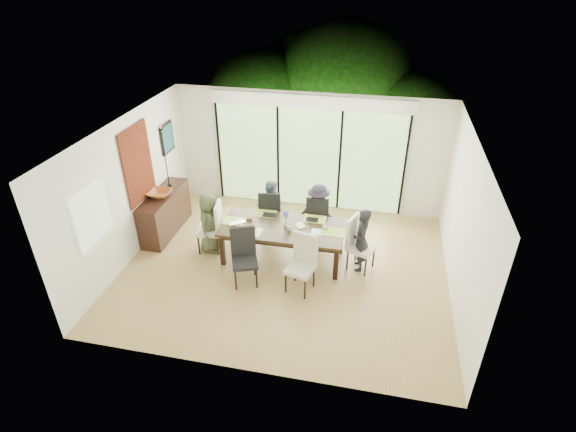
% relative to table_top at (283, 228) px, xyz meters
% --- Properties ---
extents(floor, '(6.00, 5.00, 0.01)m').
position_rel_table_top_xyz_m(floor, '(0.11, -0.29, -0.70)').
color(floor, olive).
rests_on(floor, ground).
extents(ceiling, '(6.00, 5.00, 0.01)m').
position_rel_table_top_xyz_m(ceiling, '(0.11, -0.29, 2.01)').
color(ceiling, white).
rests_on(ceiling, wall_back).
extents(wall_back, '(6.00, 0.02, 2.70)m').
position_rel_table_top_xyz_m(wall_back, '(0.11, 2.22, 0.65)').
color(wall_back, silver).
rests_on(wall_back, floor).
extents(wall_front, '(6.00, 0.02, 2.70)m').
position_rel_table_top_xyz_m(wall_front, '(0.11, -2.80, 0.65)').
color(wall_front, silver).
rests_on(wall_front, floor).
extents(wall_left, '(0.02, 5.00, 2.70)m').
position_rel_table_top_xyz_m(wall_left, '(-2.90, -0.29, 0.65)').
color(wall_left, beige).
rests_on(wall_left, floor).
extents(wall_right, '(0.02, 5.00, 2.70)m').
position_rel_table_top_xyz_m(wall_right, '(3.12, -0.29, 0.65)').
color(wall_right, silver).
rests_on(wall_right, floor).
extents(glass_doors, '(4.20, 0.02, 2.30)m').
position_rel_table_top_xyz_m(glass_doors, '(0.11, 2.18, 0.50)').
color(glass_doors, '#598C3F').
rests_on(glass_doors, wall_back).
extents(blinds_header, '(4.40, 0.06, 0.28)m').
position_rel_table_top_xyz_m(blinds_header, '(0.11, 2.17, 1.80)').
color(blinds_header, white).
rests_on(blinds_header, wall_back).
extents(mullion_a, '(0.05, 0.04, 2.30)m').
position_rel_table_top_xyz_m(mullion_a, '(-1.99, 2.17, 0.50)').
color(mullion_a, black).
rests_on(mullion_a, wall_back).
extents(mullion_b, '(0.05, 0.04, 2.30)m').
position_rel_table_top_xyz_m(mullion_b, '(-0.59, 2.17, 0.50)').
color(mullion_b, black).
rests_on(mullion_b, wall_back).
extents(mullion_c, '(0.05, 0.04, 2.30)m').
position_rel_table_top_xyz_m(mullion_c, '(0.81, 2.17, 0.50)').
color(mullion_c, black).
rests_on(mullion_c, wall_back).
extents(mullion_d, '(0.05, 0.04, 2.30)m').
position_rel_table_top_xyz_m(mullion_d, '(2.21, 2.17, 0.50)').
color(mullion_d, black).
rests_on(mullion_d, wall_back).
extents(side_window, '(0.02, 0.90, 1.00)m').
position_rel_table_top_xyz_m(side_window, '(-2.86, -1.49, 0.80)').
color(side_window, '#8CAD7F').
rests_on(side_window, wall_left).
extents(deck, '(6.00, 1.80, 0.10)m').
position_rel_table_top_xyz_m(deck, '(0.11, 3.11, -0.75)').
color(deck, '#503722').
rests_on(deck, ground).
extents(rail_top, '(6.00, 0.08, 0.06)m').
position_rel_table_top_xyz_m(rail_top, '(0.11, 3.91, -0.15)').
color(rail_top, brown).
rests_on(rail_top, deck).
extents(foliage_left, '(3.20, 3.20, 3.20)m').
position_rel_table_top_xyz_m(foliage_left, '(-1.69, 4.91, 0.74)').
color(foliage_left, '#14380F').
rests_on(foliage_left, ground).
extents(foliage_mid, '(4.00, 4.00, 4.00)m').
position_rel_table_top_xyz_m(foliage_mid, '(0.51, 5.51, 1.10)').
color(foliage_mid, '#14380F').
rests_on(foliage_mid, ground).
extents(foliage_right, '(2.80, 2.80, 2.80)m').
position_rel_table_top_xyz_m(foliage_right, '(2.31, 4.71, 0.56)').
color(foliage_right, '#14380F').
rests_on(foliage_right, ground).
extents(foliage_far, '(3.60, 3.60, 3.60)m').
position_rel_table_top_xyz_m(foliage_far, '(-0.49, 6.21, 0.92)').
color(foliage_far, '#14380F').
rests_on(foliage_far, ground).
extents(table_top, '(2.33, 1.07, 0.06)m').
position_rel_table_top_xyz_m(table_top, '(0.00, 0.00, 0.00)').
color(table_top, black).
rests_on(table_top, floor).
extents(table_apron, '(2.14, 0.87, 0.10)m').
position_rel_table_top_xyz_m(table_apron, '(0.00, 0.00, -0.09)').
color(table_apron, black).
rests_on(table_apron, floor).
extents(table_leg_fl, '(0.09, 0.09, 0.67)m').
position_rel_table_top_xyz_m(table_leg_fl, '(-1.08, -0.43, -0.36)').
color(table_leg_fl, black).
rests_on(table_leg_fl, floor).
extents(table_leg_fr, '(0.09, 0.09, 0.67)m').
position_rel_table_top_xyz_m(table_leg_fr, '(1.08, -0.43, -0.36)').
color(table_leg_fr, black).
rests_on(table_leg_fr, floor).
extents(table_leg_bl, '(0.09, 0.09, 0.67)m').
position_rel_table_top_xyz_m(table_leg_bl, '(-1.08, 0.43, -0.36)').
color(table_leg_bl, black).
rests_on(table_leg_bl, floor).
extents(table_leg_br, '(0.09, 0.09, 0.67)m').
position_rel_table_top_xyz_m(table_leg_br, '(1.08, 0.43, -0.36)').
color(table_leg_br, black).
rests_on(table_leg_br, floor).
extents(chair_left_end, '(0.51, 0.51, 1.07)m').
position_rel_table_top_xyz_m(chair_left_end, '(-1.50, 0.00, -0.17)').
color(chair_left_end, white).
rests_on(chair_left_end, floor).
extents(chair_right_end, '(0.58, 0.58, 1.07)m').
position_rel_table_top_xyz_m(chair_right_end, '(1.50, 0.00, -0.17)').
color(chair_right_end, white).
rests_on(chair_right_end, floor).
extents(chair_far_left, '(0.51, 0.51, 1.07)m').
position_rel_table_top_xyz_m(chair_far_left, '(-0.45, 0.85, -0.17)').
color(chair_far_left, black).
rests_on(chair_far_left, floor).
extents(chair_far_right, '(0.46, 0.46, 1.07)m').
position_rel_table_top_xyz_m(chair_far_right, '(0.55, 0.85, -0.17)').
color(chair_far_right, black).
rests_on(chair_far_right, floor).
extents(chair_near_left, '(0.58, 0.58, 1.07)m').
position_rel_table_top_xyz_m(chair_near_left, '(-0.50, -0.87, -0.17)').
color(chair_near_left, black).
rests_on(chair_near_left, floor).
extents(chair_near_right, '(0.55, 0.55, 1.07)m').
position_rel_table_top_xyz_m(chair_near_right, '(0.50, -0.87, -0.17)').
color(chair_near_right, beige).
rests_on(chair_near_right, floor).
extents(person_left_end, '(0.42, 0.62, 1.25)m').
position_rel_table_top_xyz_m(person_left_end, '(-1.48, 0.00, -0.07)').
color(person_left_end, '#464E34').
rests_on(person_left_end, floor).
extents(person_right_end, '(0.43, 0.62, 1.25)m').
position_rel_table_top_xyz_m(person_right_end, '(1.48, 0.00, -0.07)').
color(person_right_end, black).
rests_on(person_right_end, floor).
extents(person_far_left, '(0.62, 0.42, 1.25)m').
position_rel_table_top_xyz_m(person_far_left, '(-0.45, 0.83, -0.07)').
color(person_far_left, slate).
rests_on(person_far_left, floor).
extents(person_far_right, '(0.65, 0.49, 1.25)m').
position_rel_table_top_xyz_m(person_far_right, '(0.55, 0.83, -0.07)').
color(person_far_right, '#272030').
rests_on(person_far_right, floor).
extents(placemat_left, '(0.43, 0.31, 0.01)m').
position_rel_table_top_xyz_m(placemat_left, '(-0.95, 0.00, 0.03)').
color(placemat_left, '#B2C747').
rests_on(placemat_left, table_top).
extents(placemat_right, '(0.43, 0.31, 0.01)m').
position_rel_table_top_xyz_m(placemat_right, '(0.95, 0.00, 0.03)').
color(placemat_right, '#93AF3E').
rests_on(placemat_right, table_top).
extents(placemat_far_l, '(0.43, 0.31, 0.01)m').
position_rel_table_top_xyz_m(placemat_far_l, '(-0.45, 0.40, 0.03)').
color(placemat_far_l, '#84A43A').
rests_on(placemat_far_l, table_top).
extents(placemat_far_r, '(0.43, 0.31, 0.01)m').
position_rel_table_top_xyz_m(placemat_far_r, '(0.55, 0.40, 0.03)').
color(placemat_far_r, '#B0C446').
rests_on(placemat_far_r, table_top).
extents(placemat_paper, '(0.43, 0.31, 0.01)m').
position_rel_table_top_xyz_m(placemat_paper, '(-0.55, -0.30, 0.03)').
color(placemat_paper, white).
rests_on(placemat_paper, table_top).
extents(tablet_far_l, '(0.25, 0.17, 0.01)m').
position_rel_table_top_xyz_m(tablet_far_l, '(-0.35, 0.35, 0.04)').
color(tablet_far_l, black).
rests_on(tablet_far_l, table_top).
extents(tablet_far_r, '(0.23, 0.17, 0.01)m').
position_rel_table_top_xyz_m(tablet_far_r, '(0.50, 0.35, 0.04)').
color(tablet_far_r, black).
rests_on(tablet_far_r, table_top).
extents(papers, '(0.29, 0.21, 0.00)m').
position_rel_table_top_xyz_m(papers, '(0.70, -0.05, 0.03)').
color(papers, white).
rests_on(papers, table_top).
extents(platter_base, '(0.25, 0.25, 0.02)m').
position_rel_table_top_xyz_m(platter_base, '(-0.55, -0.30, 0.05)').
color(platter_base, white).
rests_on(platter_base, table_top).
extents(platter_snacks, '(0.19, 0.19, 0.01)m').
position_rel_table_top_xyz_m(platter_snacks, '(-0.55, -0.30, 0.06)').
color(platter_snacks, '#CB6017').
rests_on(platter_snacks, table_top).
extents(vase, '(0.08, 0.08, 0.12)m').
position_rel_table_top_xyz_m(vase, '(0.05, 0.05, 0.09)').
color(vase, silver).
rests_on(vase, table_top).
extents(hyacinth_stems, '(0.04, 0.04, 0.16)m').
position_rel_table_top_xyz_m(hyacinth_stems, '(0.05, 0.05, 0.20)').
color(hyacinth_stems, '#337226').
rests_on(hyacinth_stems, table_top).
extents(hyacinth_blooms, '(0.11, 0.11, 0.11)m').
position_rel_table_top_xyz_m(hyacinth_blooms, '(0.05, 0.05, 0.30)').
color(hyacinth_blooms, '#4954B6').
rests_on(hyacinth_blooms, table_top).
extents(laptop, '(0.38, 0.35, 0.03)m').
position_rel_table_top_xyz_m(laptop, '(-0.85, -0.10, 0.04)').
color(laptop, silver).
rests_on(laptop, table_top).
extents(cup_a, '(0.17, 0.17, 0.09)m').
position_rel_table_top_xyz_m(cup_a, '(-0.70, 0.15, 0.08)').
color(cup_a, white).
rests_on(cup_a, table_top).
extents(cup_b, '(0.13, 0.13, 0.09)m').
position_rel_table_top_xyz_m(cup_b, '(0.15, -0.10, 0.07)').
color(cup_b, white).
rests_on(cup_b, table_top).
extents(cup_c, '(0.13, 0.13, 0.09)m').
position_rel_table_top_xyz_m(cup_c, '(0.80, 0.10, 0.08)').
color(cup_c, white).
rests_on(cup_c, table_top).
extents(book, '(0.25, 0.27, 0.02)m').
position_rel_table_top_xyz_m(book, '(0.25, 0.05, 0.04)').
color(book, white).
rests_on(book, table_top).
extents(sideboard, '(0.45, 1.60, 0.90)m').
position_rel_table_top_xyz_m(sideboard, '(-2.65, 0.46, -0.25)').
color(sideboard, black).
rests_on(sideboard, floor).
extents(bowl, '(0.48, 0.48, 0.12)m').
position_rel_table_top_xyz_m(bowl, '(-2.65, 0.36, 0.26)').
color(bowl, '#984D21').
rests_on(bowl, sideboard).
extents(candlestick_base, '(0.10, 0.10, 0.04)m').
position_rel_table_top_xyz_m(candlestick_base, '(-2.65, 0.81, 0.22)').
color(candlestick_base, black).
rests_on(candlestick_base, sideboard).
extents(candlestick_shaft, '(0.02, 0.02, 1.25)m').
position_rel_table_top_xyz_m(candlestick_shaft, '(-2.65, 0.81, 0.85)').
color(candlestick_shaft, black).
rests_on(candlestick_shaft, sideboard).
extents(candlestick_pan, '(0.10, 0.10, 0.03)m').
position_rel_table_top_xyz_m(candlestick_pan, '(-2.65, 0.81, 1.47)').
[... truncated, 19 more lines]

